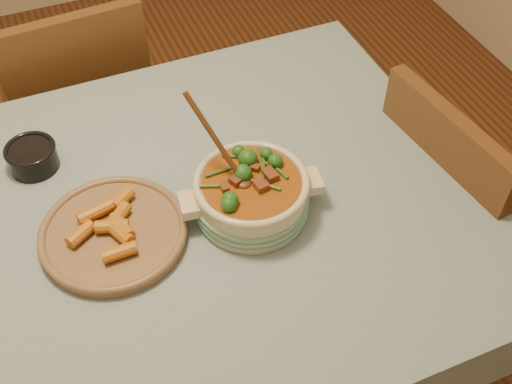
{
  "coord_description": "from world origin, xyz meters",
  "views": [
    {
      "loc": [
        -0.03,
        -0.91,
        1.84
      ],
      "look_at": [
        0.32,
        -0.07,
        0.84
      ],
      "focal_mm": 45.0,
      "sensor_mm": 36.0,
      "label": 1
    }
  ],
  "objects_px": {
    "condiment_bowl": "(32,156)",
    "fried_plate": "(113,232)",
    "dining_table": "(114,262)",
    "chair_right": "(452,210)",
    "chair_far": "(83,106)",
    "stew_casserole": "(251,192)"
  },
  "relations": [
    {
      "from": "condiment_bowl",
      "to": "chair_right",
      "type": "distance_m",
      "value": 1.1
    },
    {
      "from": "condiment_bowl",
      "to": "fried_plate",
      "type": "xyz_separation_m",
      "value": [
        0.12,
        -0.28,
        -0.01
      ]
    },
    {
      "from": "dining_table",
      "to": "chair_right",
      "type": "bearing_deg",
      "value": -4.07
    },
    {
      "from": "stew_casserole",
      "to": "condiment_bowl",
      "type": "bearing_deg",
      "value": 142.13
    },
    {
      "from": "fried_plate",
      "to": "chair_far",
      "type": "xyz_separation_m",
      "value": [
        0.05,
        0.77,
        -0.27
      ]
    },
    {
      "from": "dining_table",
      "to": "chair_far",
      "type": "distance_m",
      "value": 0.78
    },
    {
      "from": "fried_plate",
      "to": "chair_far",
      "type": "height_order",
      "value": "chair_far"
    },
    {
      "from": "dining_table",
      "to": "fried_plate",
      "type": "xyz_separation_m",
      "value": [
        0.02,
        -0.01,
        0.11
      ]
    },
    {
      "from": "stew_casserole",
      "to": "chair_right",
      "type": "height_order",
      "value": "stew_casserole"
    },
    {
      "from": "dining_table",
      "to": "stew_casserole",
      "type": "bearing_deg",
      "value": -9.5
    },
    {
      "from": "chair_far",
      "to": "dining_table",
      "type": "bearing_deg",
      "value": 81.46
    },
    {
      "from": "dining_table",
      "to": "stew_casserole",
      "type": "relative_size",
      "value": 5.3
    },
    {
      "from": "fried_plate",
      "to": "chair_far",
      "type": "relative_size",
      "value": 0.45
    },
    {
      "from": "chair_far",
      "to": "chair_right",
      "type": "relative_size",
      "value": 1.0
    },
    {
      "from": "dining_table",
      "to": "chair_right",
      "type": "distance_m",
      "value": 0.92
    },
    {
      "from": "stew_casserole",
      "to": "chair_far",
      "type": "relative_size",
      "value": 0.36
    },
    {
      "from": "stew_casserole",
      "to": "condiment_bowl",
      "type": "distance_m",
      "value": 0.53
    },
    {
      "from": "stew_casserole",
      "to": "fried_plate",
      "type": "bearing_deg",
      "value": 171.63
    },
    {
      "from": "condiment_bowl",
      "to": "fried_plate",
      "type": "relative_size",
      "value": 0.38
    },
    {
      "from": "stew_casserole",
      "to": "condiment_bowl",
      "type": "relative_size",
      "value": 2.1
    },
    {
      "from": "stew_casserole",
      "to": "chair_right",
      "type": "bearing_deg",
      "value": -1.14
    },
    {
      "from": "stew_casserole",
      "to": "fried_plate",
      "type": "height_order",
      "value": "stew_casserole"
    }
  ]
}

